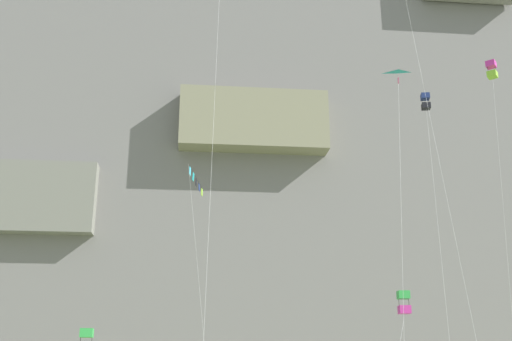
# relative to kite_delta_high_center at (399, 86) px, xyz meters

# --- Properties ---
(cliff_face) EXTENTS (180.00, 28.60, 72.85)m
(cliff_face) POSITION_rel_kite_delta_high_center_xyz_m (-6.72, 41.02, 15.41)
(cliff_face) COLOR slate
(cliff_face) RESTS_ON ground
(kite_delta_high_center) EXTENTS (3.43, 4.86, 21.86)m
(kite_delta_high_center) POSITION_rel_kite_delta_high_center_xyz_m (0.00, 0.00, 0.00)
(kite_delta_high_center) COLOR teal
(kite_delta_high_center) RESTS_ON ground
(kite_box_front_field) EXTENTS (3.25, 4.07, 8.39)m
(kite_box_front_field) POSITION_rel_kite_delta_high_center_xyz_m (-0.18, 1.68, -13.29)
(kite_box_front_field) COLOR green
(kite_box_front_field) RESTS_ON ground
(kite_banner_low_right) EXTENTS (2.13, 6.65, 17.75)m
(kite_banner_low_right) POSITION_rel_kite_delta_high_center_xyz_m (-12.56, 10.17, -4.15)
(kite_banner_low_right) COLOR black
(kite_banner_low_right) RESTS_ON ground
(kite_box_upper_mid) EXTENTS (2.44, 1.69, 28.03)m
(kite_box_upper_mid) POSITION_rel_kite_delta_high_center_xyz_m (11.11, 8.89, 6.18)
(kite_box_upper_mid) COLOR #CC3399
(kite_box_upper_mid) RESTS_ON ground
(kite_box_far_right) EXTENTS (2.45, 5.65, 24.61)m
(kite_box_far_right) POSITION_rel_kite_delta_high_center_xyz_m (5.06, 8.37, 2.82)
(kite_box_far_right) COLOR navy
(kite_box_far_right) RESTS_ON ground
(kite_box_near_cliff) EXTENTS (3.45, 2.03, 7.04)m
(kite_box_near_cliff) POSITION_rel_kite_delta_high_center_xyz_m (-20.65, 15.76, -14.91)
(kite_box_near_cliff) COLOR green
(kite_box_near_cliff) RESTS_ON ground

